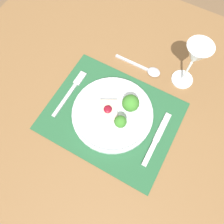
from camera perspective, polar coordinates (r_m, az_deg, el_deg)
name	(u,v)px	position (r m, az deg, el deg)	size (l,w,h in m)	color
ground_plane	(112,157)	(1.45, -0.05, -11.67)	(8.00, 8.00, 0.00)	brown
dining_table	(112,124)	(0.81, -0.08, -3.12)	(1.30, 1.22, 0.73)	brown
placemat	(112,116)	(0.73, -0.09, -1.06)	(0.43, 0.34, 0.00)	#235633
dinner_plate	(113,112)	(0.72, 0.37, -0.10)	(0.27, 0.27, 0.08)	silver
fork	(72,90)	(0.78, -10.50, 5.61)	(0.02, 0.20, 0.01)	#B2B2B7
knife	(155,142)	(0.72, 11.17, -7.74)	(0.02, 0.20, 0.01)	#B2B2B7
spoon	(148,70)	(0.82, 9.36, 10.88)	(0.18, 0.04, 0.01)	#B2B2B7
wine_glass_near	(195,57)	(0.73, 20.85, 13.32)	(0.08, 0.08, 0.19)	white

